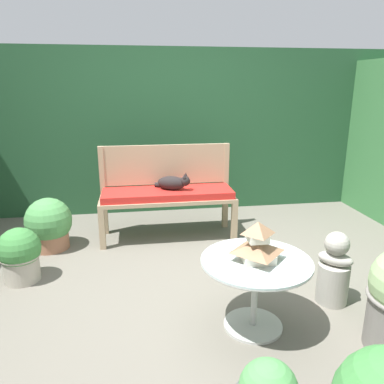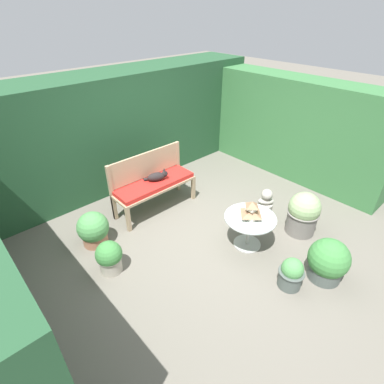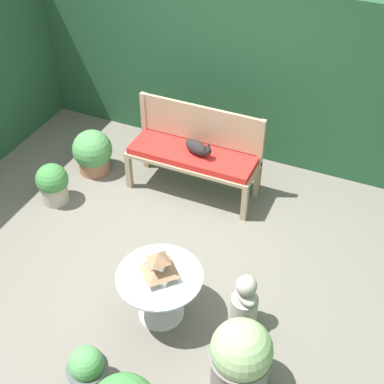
# 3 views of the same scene
# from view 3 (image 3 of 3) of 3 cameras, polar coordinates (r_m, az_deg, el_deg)

# --- Properties ---
(ground) EXTENTS (30.00, 30.00, 0.00)m
(ground) POSITION_cam_3_polar(r_m,az_deg,el_deg) (5.40, -3.70, -6.92)
(ground) COLOR #666056
(foliage_hedge_back) EXTENTS (6.40, 1.05, 2.08)m
(foliage_hedge_back) POSITION_cam_3_polar(r_m,az_deg,el_deg) (6.69, 5.96, 14.17)
(foliage_hedge_back) COLOR #234C2D
(foliage_hedge_back) RESTS_ON ground
(garden_bench) EXTENTS (1.45, 0.48, 0.54)m
(garden_bench) POSITION_cam_3_polar(r_m,az_deg,el_deg) (5.85, 0.04, 3.63)
(garden_bench) COLOR tan
(garden_bench) RESTS_ON ground
(bench_backrest) EXTENTS (1.45, 0.06, 1.00)m
(bench_backrest) POSITION_cam_3_polar(r_m,az_deg,el_deg) (5.87, 0.92, 6.77)
(bench_backrest) COLOR tan
(bench_backrest) RESTS_ON ground
(cat) EXTENTS (0.37, 0.28, 0.19)m
(cat) POSITION_cam_3_polar(r_m,az_deg,el_deg) (5.74, 0.64, 4.74)
(cat) COLOR black
(cat) RESTS_ON garden_bench
(patio_table) EXTENTS (0.74, 0.74, 0.51)m
(patio_table) POSITION_cam_3_polar(r_m,az_deg,el_deg) (4.63, -3.45, -9.76)
(patio_table) COLOR #B7B7B2
(patio_table) RESTS_ON ground
(pagoda_birdhouse) EXTENTS (0.28, 0.28, 0.27)m
(pagoda_birdhouse) POSITION_cam_3_polar(r_m,az_deg,el_deg) (4.46, -3.56, -7.91)
(pagoda_birdhouse) COLOR silver
(pagoda_birdhouse) RESTS_ON patio_table
(garden_bust) EXTENTS (0.29, 0.28, 0.58)m
(garden_bust) POSITION_cam_3_polar(r_m,az_deg,el_deg) (4.70, 5.63, -11.69)
(garden_bust) COLOR #A39E93
(garden_bust) RESTS_ON ground
(potted_plant_hedge_corner) EXTENTS (0.33, 0.33, 0.43)m
(potted_plant_hedge_corner) POSITION_cam_3_polar(r_m,az_deg,el_deg) (4.44, -11.08, -18.11)
(potted_plant_hedge_corner) COLOR #4C5651
(potted_plant_hedge_corner) RESTS_ON ground
(potted_plant_table_near) EXTENTS (0.49, 0.49, 0.70)m
(potted_plant_table_near) POSITION_cam_3_polar(r_m,az_deg,el_deg) (4.28, 5.21, -17.23)
(potted_plant_table_near) COLOR slate
(potted_plant_table_near) RESTS_ON ground
(potted_plant_table_far) EXTENTS (0.47, 0.47, 0.54)m
(potted_plant_table_far) POSITION_cam_3_polar(r_m,az_deg,el_deg) (6.40, -10.54, 4.16)
(potted_plant_table_far) COLOR #9E664C
(potted_plant_table_far) RESTS_ON ground
(potted_plant_path_edge) EXTENTS (0.36, 0.36, 0.48)m
(potted_plant_path_edge) POSITION_cam_3_polar(r_m,az_deg,el_deg) (6.05, -14.63, 0.89)
(potted_plant_path_edge) COLOR #ADA393
(potted_plant_path_edge) RESTS_ON ground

